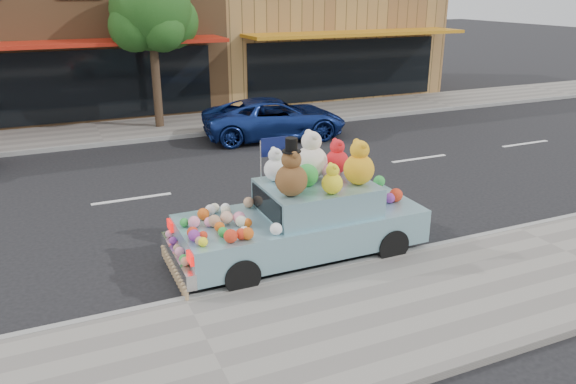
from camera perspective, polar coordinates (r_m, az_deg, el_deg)
ground at (r=13.37m, az=-15.57°, el=-0.70°), size 120.00×120.00×0.00m
near_sidewalk at (r=7.64m, az=-7.51°, el=-16.30°), size 60.00×3.00×0.12m
far_sidewalk at (r=19.56m, az=-18.63°, el=5.67°), size 60.00×3.00×0.12m
near_kerb at (r=8.86m, az=-10.37°, el=-10.86°), size 60.00×0.12×0.13m
far_kerb at (r=18.10m, az=-18.11°, el=4.64°), size 60.00×0.12×0.13m
storefront_mid at (r=24.51m, az=-21.04°, el=16.63°), size 10.00×9.80×7.30m
storefront_right at (r=27.06m, az=1.60°, el=18.08°), size 10.00×9.80×7.30m
street_tree at (r=19.37m, az=-13.68°, el=16.93°), size 3.00×2.70×5.22m
car_blue at (r=18.10m, az=-1.36°, el=7.49°), size 4.81×2.70×1.27m
art_car at (r=9.89m, az=1.62°, el=-2.30°), size 4.49×1.78×2.32m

